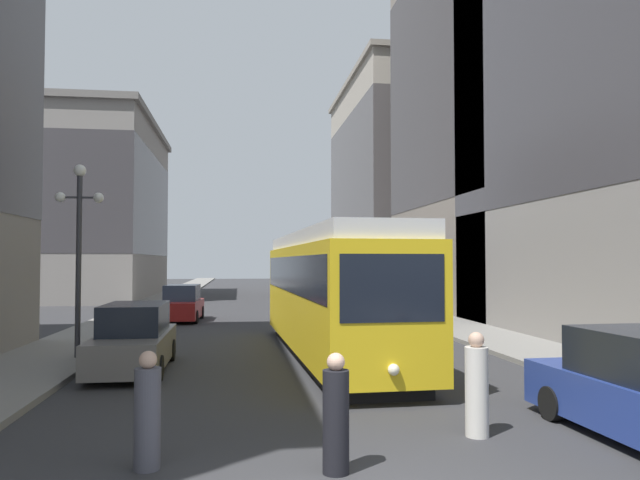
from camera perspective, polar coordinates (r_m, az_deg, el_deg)
sidewalk_left at (r=47.33m, az=-14.67°, el=-5.55°), size 3.07×120.00×0.15m
sidewalk_right at (r=47.95m, az=3.81°, el=-5.57°), size 3.07×120.00×0.15m
streetcar at (r=18.85m, az=0.99°, el=-4.76°), size 3.11×13.71×3.89m
transit_bus at (r=31.65m, az=3.49°, el=-3.96°), size 2.98×12.17×3.45m
parked_car_left_near at (r=17.39m, az=-17.28°, el=-9.05°), size 1.92×4.99×1.82m
parked_car_left_mid at (r=31.06m, az=-13.03°, el=-5.99°), size 2.03×4.35×1.82m
pedestrian_crossing_near at (r=9.29m, az=-16.12°, el=-15.65°), size 0.38×0.38×1.69m
pedestrian_crossing_far at (r=8.80m, az=1.52°, el=-16.51°), size 0.38×0.38×1.69m
pedestrian_on_sidewalk at (r=10.85m, az=14.72°, el=-13.45°), size 0.40×0.40×1.77m
lamp_post_left_near at (r=19.23m, az=-21.99°, el=0.82°), size 1.41×0.36×5.74m
building_left_corner at (r=53.91m, az=-21.76°, el=2.88°), size 12.32×20.41×14.67m
building_right_midblock at (r=40.09m, az=19.77°, el=13.08°), size 14.37×17.42×26.00m
building_right_far at (r=62.82m, az=7.83°, el=5.37°), size 11.90×23.65×21.63m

